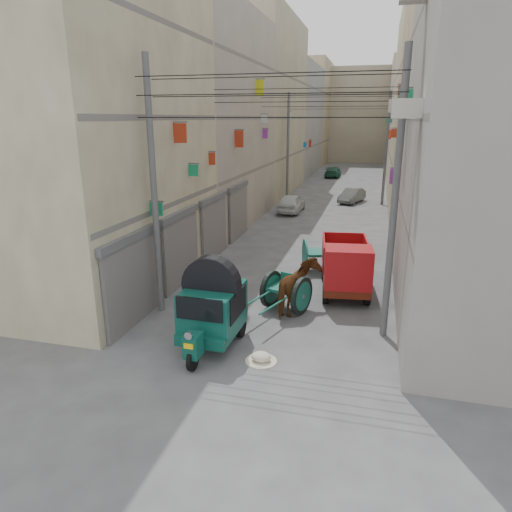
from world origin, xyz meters
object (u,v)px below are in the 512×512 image
(horse, at_px, (298,288))
(auto_rickshaw, at_px, (212,306))
(distant_car_green, at_px, (333,172))
(tonga_cart, at_px, (286,292))
(second_cart, at_px, (322,254))
(mini_truck, at_px, (346,270))
(distant_car_grey, at_px, (352,196))
(distant_car_white, at_px, (291,203))
(feed_sack, at_px, (261,357))

(horse, bearing_deg, auto_rickshaw, 69.93)
(auto_rickshaw, height_order, horse, auto_rickshaw)
(distant_car_green, bearing_deg, auto_rickshaw, 90.34)
(tonga_cart, bearing_deg, auto_rickshaw, -98.37)
(second_cart, height_order, horse, horse)
(auto_rickshaw, bearing_deg, distant_car_green, 91.64)
(tonga_cart, height_order, mini_truck, mini_truck)
(distant_car_grey, bearing_deg, distant_car_green, 117.97)
(tonga_cart, xyz_separation_m, distant_car_white, (-2.87, 16.42, -0.03))
(second_cart, relative_size, feed_sack, 3.54)
(mini_truck, bearing_deg, horse, -134.35)
(feed_sack, height_order, distant_car_green, distant_car_green)
(horse, relative_size, distant_car_grey, 0.63)
(distant_car_white, height_order, distant_car_green, distant_car_white)
(second_cart, distance_m, distant_car_green, 32.33)
(second_cart, distance_m, distant_car_white, 12.47)
(tonga_cart, distance_m, second_cart, 4.51)
(distant_car_grey, height_order, distant_car_green, distant_car_green)
(auto_rickshaw, relative_size, horse, 1.39)
(second_cart, relative_size, distant_car_green, 0.49)
(distant_car_green, bearing_deg, distant_car_grey, 100.42)
(auto_rickshaw, relative_size, second_cart, 1.53)
(tonga_cart, height_order, horse, horse)
(tonga_cart, relative_size, mini_truck, 0.78)
(auto_rickshaw, bearing_deg, distant_car_white, 94.90)
(mini_truck, xyz_separation_m, distant_car_grey, (-0.89, 19.43, -0.44))
(horse, bearing_deg, distant_car_grey, -77.21)
(auto_rickshaw, height_order, distant_car_grey, auto_rickshaw)
(feed_sack, distance_m, distant_car_grey, 24.76)
(mini_truck, height_order, distant_car_white, mini_truck)
(second_cart, xyz_separation_m, distant_car_green, (-2.68, 32.21, -0.17))
(tonga_cart, relative_size, distant_car_white, 0.81)
(mini_truck, distance_m, distant_car_grey, 19.46)
(distant_car_grey, bearing_deg, feed_sack, -74.89)
(feed_sack, height_order, distant_car_grey, distant_car_grey)
(feed_sack, bearing_deg, distant_car_green, 92.90)
(auto_rickshaw, xyz_separation_m, distant_car_green, (-0.48, 39.59, -0.61))
(distant_car_green, bearing_deg, tonga_cart, 92.78)
(feed_sack, relative_size, distant_car_white, 0.14)
(second_cart, bearing_deg, distant_car_white, 89.62)
(second_cart, bearing_deg, mini_truck, -83.41)
(mini_truck, distance_m, horse, 2.34)
(second_cart, relative_size, distant_car_white, 0.50)
(second_cart, bearing_deg, feed_sack, -111.44)
(tonga_cart, height_order, feed_sack, tonga_cart)
(mini_truck, relative_size, distant_car_green, 0.99)
(auto_rickshaw, bearing_deg, distant_car_grey, 85.14)
(feed_sack, distance_m, horse, 3.53)
(distant_car_grey, bearing_deg, second_cart, -73.69)
(feed_sack, distance_m, distant_car_green, 40.22)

